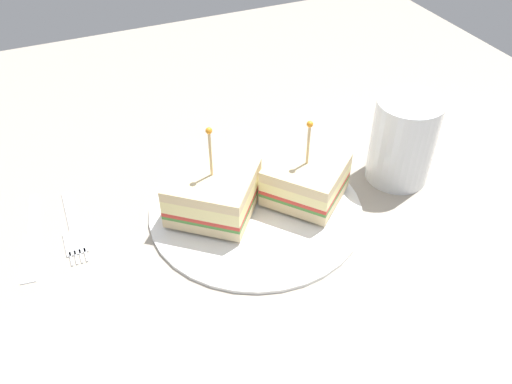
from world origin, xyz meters
TOP-DOWN VIEW (x-y plane):
  - ground_plane at (0.00, 0.00)cm, footprint 111.11×111.11cm
  - plate at (0.00, 0.00)cm, footprint 24.19×24.19cm
  - sandwich_half_front at (4.52, -1.41)cm, footprint 12.23×12.22cm
  - sandwich_half_back at (-5.88, 0.55)cm, footprint 11.18×11.20cm
  - drink_glass at (-18.37, 0.95)cm, footprint 7.48×7.48cm
  - fork at (19.75, -4.40)cm, footprint 2.24×12.04cm
  - knife at (24.15, -5.15)cm, footprint 2.84×13.73cm

SIDE VIEW (x-z plane):
  - ground_plane at x=0.00cm, z-range -2.00..0.00cm
  - fork at x=19.75cm, z-range 0.00..0.35cm
  - knife at x=24.15cm, z-range 0.00..0.35cm
  - plate at x=0.00cm, z-range 0.00..0.84cm
  - sandwich_half_back at x=-5.88cm, z-range -1.86..8.19cm
  - sandwich_half_front at x=4.52cm, z-range -2.12..8.69cm
  - drink_glass at x=-18.37cm, z-range -0.48..9.98cm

